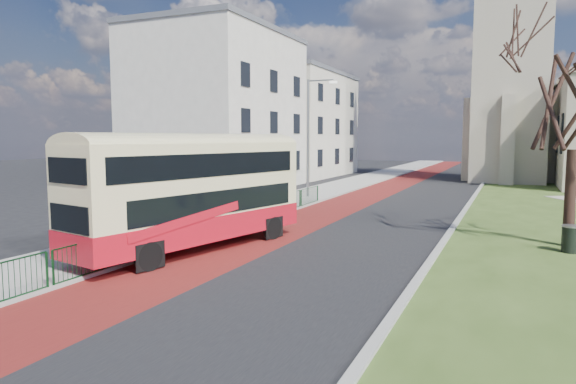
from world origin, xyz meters
The scene contains 13 objects.
ground centered at (0.00, 0.00, 0.00)m, with size 160.00×160.00×0.00m, color black.
road_carriageway centered at (1.50, 20.00, 0.01)m, with size 9.00×120.00×0.01m, color black.
bus_lane centered at (-1.20, 20.00, 0.01)m, with size 3.40×120.00×0.01m, color #591414.
pavement_west centered at (-5.00, 20.00, 0.06)m, with size 4.00×120.00×0.12m, color gray.
kerb_west centered at (-3.00, 20.00, 0.07)m, with size 0.25×120.00×0.13m, color #999993.
kerb_east centered at (6.10, 22.00, 0.07)m, with size 0.25×80.00×0.13m, color #999993.
pedestrian_railing centered at (-2.95, 4.00, 0.55)m, with size 0.07×24.00×1.12m.
gothic_church centered at (12.56, 38.00, 13.13)m, with size 16.38×18.00×40.00m.
street_block_near centered at (-14.00, 22.00, 6.51)m, with size 10.30×14.30×13.00m.
street_block_far centered at (-14.00, 38.00, 5.76)m, with size 10.30×16.30×11.50m.
streetlamp centered at (-4.35, 18.00, 4.59)m, with size 2.13×0.18×8.00m.
bus centered at (-2.22, 0.79, 2.36)m, with size 4.37×10.16×4.14m.
litter_bin centered at (10.49, 5.74, 0.54)m, with size 0.62×0.62×0.99m.
Camera 1 is at (8.47, -15.00, 4.15)m, focal length 32.00 mm.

